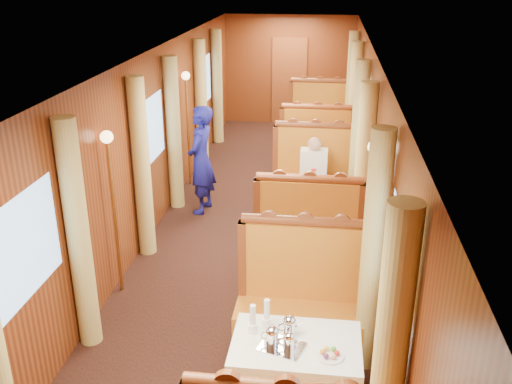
% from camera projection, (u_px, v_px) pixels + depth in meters
% --- Properties ---
extents(floor, '(3.00, 12.00, 0.01)m').
position_uv_depth(floor, '(258.00, 232.00, 8.19)').
color(floor, black).
rests_on(floor, ground).
extents(ceiling, '(3.00, 12.00, 0.01)m').
position_uv_depth(ceiling, '(258.00, 55.00, 7.25)').
color(ceiling, silver).
rests_on(ceiling, wall_left).
extents(wall_far, '(3.00, 0.01, 2.50)m').
position_uv_depth(wall_far, '(289.00, 70.00, 13.24)').
color(wall_far, brown).
rests_on(wall_far, floor).
extents(wall_left, '(0.01, 12.00, 2.50)m').
position_uv_depth(wall_left, '(150.00, 145.00, 7.90)').
color(wall_left, brown).
rests_on(wall_left, floor).
extents(wall_right, '(0.01, 12.00, 2.50)m').
position_uv_depth(wall_right, '(370.00, 153.00, 7.55)').
color(wall_right, brown).
rests_on(wall_right, floor).
extents(doorway_far, '(0.80, 0.04, 2.00)m').
position_uv_depth(doorway_far, '(289.00, 81.00, 13.30)').
color(doorway_far, brown).
rests_on(doorway_far, floor).
extents(table_near, '(1.05, 0.72, 0.75)m').
position_uv_depth(table_near, '(295.00, 380.00, 4.75)').
color(table_near, white).
rests_on(table_near, floor).
extents(banquette_near_aft, '(1.30, 0.55, 1.34)m').
position_uv_depth(banquette_near_aft, '(302.00, 307.00, 5.66)').
color(banquette_near_aft, '#B24B13').
rests_on(banquette_near_aft, floor).
extents(table_mid, '(1.05, 0.72, 0.75)m').
position_uv_depth(table_mid, '(311.00, 210.00, 7.97)').
color(table_mid, white).
rests_on(table_mid, floor).
extents(banquette_mid_fwd, '(1.30, 0.55, 1.34)m').
position_uv_depth(banquette_mid_fwd, '(308.00, 240.00, 7.01)').
color(banquette_mid_fwd, '#B24B13').
rests_on(banquette_mid_fwd, floor).
extents(banquette_mid_aft, '(1.30, 0.55, 1.34)m').
position_uv_depth(banquette_mid_aft, '(313.00, 181.00, 8.88)').
color(banquette_mid_aft, '#B24B13').
rests_on(banquette_mid_aft, floor).
extents(table_far, '(1.05, 0.72, 0.75)m').
position_uv_depth(table_far, '(317.00, 139.00, 11.18)').
color(table_far, white).
rests_on(table_far, floor).
extents(banquette_far_fwd, '(1.30, 0.55, 1.34)m').
position_uv_depth(banquette_far_fwd, '(316.00, 152.00, 10.23)').
color(banquette_far_fwd, '#B24B13').
rests_on(banquette_far_fwd, floor).
extents(banquette_far_aft, '(1.30, 0.55, 1.34)m').
position_uv_depth(banquette_far_aft, '(319.00, 123.00, 12.10)').
color(banquette_far_aft, '#B24B13').
rests_on(banquette_far_aft, floor).
extents(tea_tray, '(0.40, 0.35, 0.01)m').
position_uv_depth(tea_tray, '(282.00, 347.00, 4.54)').
color(tea_tray, silver).
rests_on(tea_tray, table_near).
extents(teapot_left, '(0.19, 0.16, 0.14)m').
position_uv_depth(teapot_left, '(272.00, 339.00, 4.53)').
color(teapot_left, silver).
rests_on(teapot_left, tea_tray).
extents(teapot_right, '(0.16, 0.12, 0.13)m').
position_uv_depth(teapot_right, '(289.00, 344.00, 4.49)').
color(teapot_right, silver).
rests_on(teapot_right, tea_tray).
extents(teapot_back, '(0.21, 0.18, 0.14)m').
position_uv_depth(teapot_back, '(289.00, 328.00, 4.66)').
color(teapot_back, silver).
rests_on(teapot_back, tea_tray).
extents(fruit_plate, '(0.22, 0.22, 0.05)m').
position_uv_depth(fruit_plate, '(330.00, 354.00, 4.44)').
color(fruit_plate, white).
rests_on(fruit_plate, table_near).
extents(cup_inboard, '(0.08, 0.08, 0.26)m').
position_uv_depth(cup_inboard, '(253.00, 322.00, 4.69)').
color(cup_inboard, white).
rests_on(cup_inboard, table_near).
extents(cup_outboard, '(0.08, 0.08, 0.26)m').
position_uv_depth(cup_outboard, '(267.00, 316.00, 4.77)').
color(cup_outboard, white).
rests_on(cup_outboard, table_near).
extents(rose_vase_mid, '(0.06, 0.06, 0.36)m').
position_uv_depth(rose_vase_mid, '(314.00, 173.00, 7.76)').
color(rose_vase_mid, silver).
rests_on(rose_vase_mid, table_mid).
extents(rose_vase_far, '(0.06, 0.06, 0.36)m').
position_uv_depth(rose_vase_far, '(320.00, 111.00, 11.00)').
color(rose_vase_far, silver).
rests_on(rose_vase_far, table_far).
extents(window_left_near, '(0.01, 1.20, 0.90)m').
position_uv_depth(window_left_near, '(22.00, 249.00, 4.60)').
color(window_left_near, '#81ADE3').
rests_on(window_left_near, wall_left).
extents(curtain_left_near_b, '(0.22, 0.22, 2.35)m').
position_uv_depth(curtain_left_near_b, '(79.00, 237.00, 5.41)').
color(curtain_left_near_b, tan).
rests_on(curtain_left_near_b, floor).
extents(window_right_near, '(0.01, 1.20, 0.90)m').
position_uv_depth(window_right_near, '(397.00, 273.00, 4.26)').
color(window_right_near, '#81ADE3').
rests_on(window_right_near, wall_right).
extents(curtain_right_near_a, '(0.22, 0.22, 2.35)m').
position_uv_depth(curtain_right_near_a, '(389.00, 370.00, 3.66)').
color(curtain_right_near_a, tan).
rests_on(curtain_right_near_a, floor).
extents(curtain_right_near_b, '(0.22, 0.22, 2.35)m').
position_uv_depth(curtain_right_near_b, '(373.00, 255.00, 5.09)').
color(curtain_right_near_b, tan).
rests_on(curtain_right_near_b, floor).
extents(window_left_mid, '(0.01, 1.20, 0.90)m').
position_uv_depth(window_left_mid, '(151.00, 131.00, 7.82)').
color(window_left_mid, '#81ADE3').
rests_on(window_left_mid, wall_left).
extents(curtain_left_mid_a, '(0.22, 0.22, 2.35)m').
position_uv_depth(curtain_left_mid_a, '(142.00, 169.00, 7.20)').
color(curtain_left_mid_a, tan).
rests_on(curtain_left_mid_a, floor).
extents(curtain_left_mid_b, '(0.22, 0.22, 2.35)m').
position_uv_depth(curtain_left_mid_b, '(174.00, 134.00, 8.63)').
color(curtain_left_mid_b, tan).
rests_on(curtain_left_mid_b, floor).
extents(window_right_mid, '(0.01, 1.20, 0.90)m').
position_uv_depth(window_right_mid, '(370.00, 139.00, 7.47)').
color(window_right_mid, '#81ADE3').
rests_on(window_right_mid, wall_right).
extents(curtain_right_mid_a, '(0.22, 0.22, 2.35)m').
position_uv_depth(curtain_right_mid_a, '(363.00, 179.00, 6.87)').
color(curtain_right_mid_a, tan).
rests_on(curtain_right_mid_a, floor).
extents(curtain_right_mid_b, '(0.22, 0.22, 2.35)m').
position_uv_depth(curtain_right_mid_b, '(358.00, 141.00, 8.31)').
color(curtain_right_mid_b, tan).
rests_on(curtain_right_mid_b, floor).
extents(window_left_far, '(0.01, 1.20, 0.90)m').
position_uv_depth(window_left_far, '(204.00, 81.00, 11.04)').
color(window_left_far, '#81ADE3').
rests_on(window_left_far, wall_left).
extents(curtain_left_far_a, '(0.22, 0.22, 2.35)m').
position_uv_depth(curtain_left_far_a, '(201.00, 105.00, 10.41)').
color(curtain_left_far_a, tan).
rests_on(curtain_left_far_a, floor).
extents(curtain_left_far_b, '(0.22, 0.22, 2.35)m').
position_uv_depth(curtain_left_far_b, '(217.00, 87.00, 11.85)').
color(curtain_left_far_b, tan).
rests_on(curtain_left_far_b, floor).
extents(window_right_far, '(0.01, 1.20, 0.90)m').
position_uv_depth(window_right_far, '(359.00, 85.00, 10.69)').
color(window_right_far, '#81ADE3').
rests_on(window_right_far, wall_right).
extents(curtain_right_far_a, '(0.22, 0.22, 2.35)m').
position_uv_depth(curtain_right_far_a, '(354.00, 109.00, 10.09)').
color(curtain_right_far_a, tan).
rests_on(curtain_right_far_a, floor).
extents(curtain_right_far_b, '(0.22, 0.22, 2.35)m').
position_uv_depth(curtain_right_far_b, '(351.00, 91.00, 11.52)').
color(curtain_right_far_b, tan).
rests_on(curtain_right_far_b, floor).
extents(sconce_left_fore, '(0.14, 0.14, 1.95)m').
position_uv_depth(sconce_left_fore, '(111.00, 181.00, 6.23)').
color(sconce_left_fore, '#BF8C3F').
rests_on(sconce_left_fore, floor).
extents(sconce_right_fore, '(0.14, 0.14, 1.95)m').
position_uv_depth(sconce_right_fore, '(371.00, 193.00, 5.90)').
color(sconce_right_fore, '#BF8C3F').
rests_on(sconce_right_fore, floor).
extents(sconce_left_aft, '(0.14, 0.14, 1.95)m').
position_uv_depth(sconce_left_aft, '(187.00, 106.00, 9.44)').
color(sconce_left_aft, '#BF8C3F').
rests_on(sconce_left_aft, floor).
extents(sconce_right_aft, '(0.14, 0.14, 1.95)m').
position_uv_depth(sconce_right_aft, '(358.00, 111.00, 9.12)').
color(sconce_right_aft, '#BF8C3F').
rests_on(sconce_right_aft, floor).
extents(steward, '(0.46, 0.65, 1.66)m').
position_uv_depth(steward, '(201.00, 160.00, 8.58)').
color(steward, navy).
rests_on(steward, floor).
extents(passenger, '(0.40, 0.44, 0.76)m').
position_uv_depth(passenger, '(313.00, 168.00, 8.50)').
color(passenger, beige).
rests_on(passenger, banquette_mid_aft).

